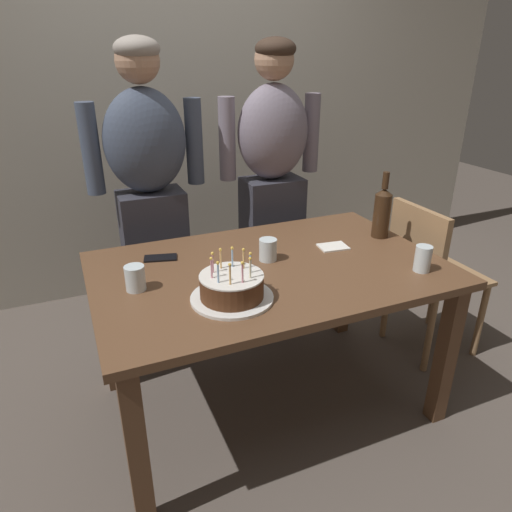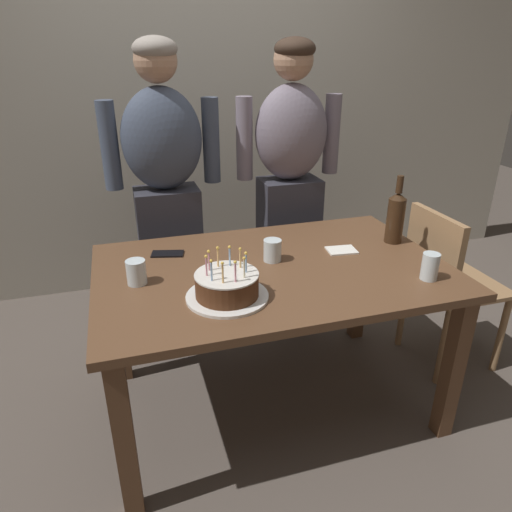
% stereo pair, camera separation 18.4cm
% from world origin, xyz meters
% --- Properties ---
extents(ground_plane, '(10.00, 10.00, 0.00)m').
position_xyz_m(ground_plane, '(0.00, 0.00, 0.00)').
color(ground_plane, '#564C44').
extents(back_wall, '(5.20, 0.10, 2.60)m').
position_xyz_m(back_wall, '(0.00, 1.55, 1.30)').
color(back_wall, beige).
rests_on(back_wall, ground_plane).
extents(dining_table, '(1.50, 0.96, 0.74)m').
position_xyz_m(dining_table, '(0.00, 0.00, 0.64)').
color(dining_table, brown).
rests_on(dining_table, ground_plane).
extents(birthday_cake, '(0.31, 0.31, 0.18)m').
position_xyz_m(birthday_cake, '(-0.25, -0.21, 0.79)').
color(birthday_cake, white).
rests_on(birthday_cake, dining_table).
extents(water_glass_near, '(0.08, 0.08, 0.10)m').
position_xyz_m(water_glass_near, '(0.02, 0.06, 0.79)').
color(water_glass_near, silver).
rests_on(water_glass_near, dining_table).
extents(water_glass_far, '(0.08, 0.08, 0.10)m').
position_xyz_m(water_glass_far, '(-0.57, 0.01, 0.79)').
color(water_glass_far, silver).
rests_on(water_glass_far, dining_table).
extents(water_glass_side, '(0.07, 0.07, 0.11)m').
position_xyz_m(water_glass_side, '(0.57, -0.29, 0.80)').
color(water_glass_side, silver).
rests_on(water_glass_side, dining_table).
extents(wine_bottle, '(0.08, 0.08, 0.33)m').
position_xyz_m(wine_bottle, '(0.65, 0.10, 0.87)').
color(wine_bottle, '#382314').
rests_on(wine_bottle, dining_table).
extents(cell_phone, '(0.16, 0.11, 0.01)m').
position_xyz_m(cell_phone, '(-0.42, 0.26, 0.74)').
color(cell_phone, black).
rests_on(cell_phone, dining_table).
extents(napkin_stack, '(0.14, 0.11, 0.01)m').
position_xyz_m(napkin_stack, '(0.36, 0.07, 0.74)').
color(napkin_stack, white).
rests_on(napkin_stack, dining_table).
extents(person_man_bearded, '(0.61, 0.27, 1.66)m').
position_xyz_m(person_man_bearded, '(-0.36, 0.73, 0.87)').
color(person_man_bearded, '#33333D').
rests_on(person_man_bearded, ground_plane).
extents(person_woman_cardigan, '(0.61, 0.27, 1.66)m').
position_xyz_m(person_woman_cardigan, '(0.35, 0.73, 0.87)').
color(person_woman_cardigan, '#33333D').
rests_on(person_woman_cardigan, ground_plane).
extents(dining_chair, '(0.42, 0.42, 0.87)m').
position_xyz_m(dining_chair, '(0.97, 0.07, 0.52)').
color(dining_chair, '#A37A51').
rests_on(dining_chair, ground_plane).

